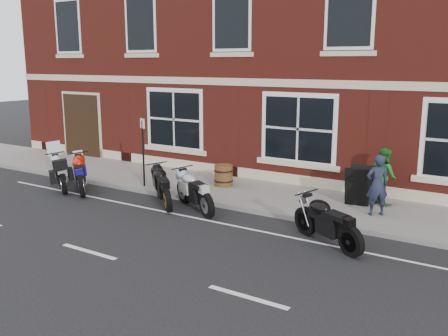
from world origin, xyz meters
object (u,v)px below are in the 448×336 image
(moto_sport_silver, at_px, (195,189))
(pedestrian_left, at_px, (377,185))
(moto_sport_red, at_px, (82,172))
(parking_sign, at_px, (143,147))
(barrel_planter, at_px, (224,175))
(moto_sport_black, at_px, (164,184))
(a_board_sign, at_px, (359,186))
(moto_touring_silver, at_px, (61,170))
(pedestrian_right, at_px, (384,176))
(moto_naked_black, at_px, (327,220))

(moto_sport_silver, relative_size, pedestrian_left, 1.27)
(moto_sport_red, distance_m, parking_sign, 2.11)
(moto_sport_silver, relative_size, barrel_planter, 2.96)
(moto_sport_red, bearing_deg, pedestrian_left, -35.03)
(moto_sport_black, height_order, pedestrian_left, pedestrian_left)
(barrel_planter, bearing_deg, a_board_sign, 2.35)
(moto_touring_silver, relative_size, a_board_sign, 1.75)
(moto_sport_red, bearing_deg, moto_touring_silver, 143.29)
(moto_sport_silver, height_order, pedestrian_left, pedestrian_left)
(pedestrian_right, height_order, a_board_sign, pedestrian_right)
(parking_sign, bearing_deg, a_board_sign, 38.49)
(moto_sport_red, distance_m, a_board_sign, 8.58)
(parking_sign, bearing_deg, moto_naked_black, 12.19)
(pedestrian_right, bearing_deg, pedestrian_left, 142.14)
(moto_sport_red, xyz_separation_m, moto_naked_black, (8.41, -0.39, -0.02))
(moto_sport_red, distance_m, moto_naked_black, 8.42)
(moto_touring_silver, height_order, moto_sport_red, moto_touring_silver)
(moto_sport_black, height_order, moto_naked_black, moto_sport_black)
(moto_touring_silver, height_order, barrel_planter, moto_touring_silver)
(moto_sport_red, bearing_deg, moto_naked_black, -50.81)
(moto_touring_silver, relative_size, moto_naked_black, 0.94)
(moto_sport_silver, bearing_deg, a_board_sign, -26.24)
(moto_touring_silver, bearing_deg, parking_sign, -27.09)
(a_board_sign, bearing_deg, pedestrian_right, 35.67)
(a_board_sign, bearing_deg, parking_sign, -173.73)
(moto_touring_silver, distance_m, moto_sport_red, 0.83)
(moto_naked_black, height_order, parking_sign, parking_sign)
(moto_touring_silver, bearing_deg, pedestrian_left, -43.07)
(moto_touring_silver, relative_size, pedestrian_left, 1.20)
(moto_naked_black, distance_m, parking_sign, 7.05)
(moto_naked_black, distance_m, pedestrian_right, 3.64)
(moto_sport_silver, relative_size, moto_naked_black, 1.00)
(pedestrian_right, bearing_deg, barrel_planter, 52.76)
(barrel_planter, distance_m, parking_sign, 2.73)
(moto_touring_silver, relative_size, moto_sport_silver, 0.94)
(moto_sport_black, distance_m, a_board_sign, 5.54)
(pedestrian_right, bearing_deg, a_board_sign, 87.83)
(moto_touring_silver, bearing_deg, pedestrian_right, -36.35)
(parking_sign, bearing_deg, pedestrian_left, 32.02)
(pedestrian_left, bearing_deg, pedestrian_right, -120.97)
(moto_sport_red, distance_m, pedestrian_left, 9.05)
(barrel_planter, height_order, parking_sign, parking_sign)
(moto_sport_red, height_order, moto_sport_silver, moto_sport_red)
(moto_touring_silver, height_order, a_board_sign, moto_touring_silver)
(a_board_sign, bearing_deg, moto_sport_red, -168.64)
(a_board_sign, bearing_deg, pedestrian_left, -52.10)
(moto_sport_black, bearing_deg, pedestrian_left, -30.03)
(moto_sport_red, xyz_separation_m, pedestrian_right, (8.66, 3.23, 0.32))
(moto_touring_silver, distance_m, barrel_planter, 5.31)
(moto_naked_black, xyz_separation_m, pedestrian_right, (0.25, 3.62, 0.34))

